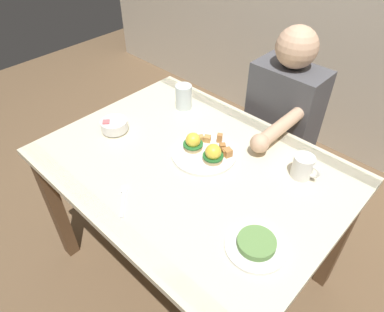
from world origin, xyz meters
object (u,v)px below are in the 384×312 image
coffee_mug (303,166)px  fork (123,199)px  dining_table (192,182)px  water_glass_near (184,98)px  eggs_benedict_plate (205,151)px  fruit_bowl (114,126)px  diner_person (279,123)px  side_plate (256,245)px

coffee_mug → fork: 0.68m
dining_table → fork: 0.33m
dining_table → fork: (-0.05, -0.31, 0.11)m
water_glass_near → eggs_benedict_plate: bearing=-32.2°
fruit_bowl → fork: size_ratio=0.94×
dining_table → eggs_benedict_plate: bearing=86.5°
dining_table → eggs_benedict_plate: size_ratio=4.44×
eggs_benedict_plate → diner_person: size_ratio=0.24×
side_plate → eggs_benedict_plate: bearing=152.1°
fork → dining_table: bearing=81.5°
fork → diner_person: diner_person is taller
fork → water_glass_near: (-0.27, 0.58, 0.05)m
coffee_mug → water_glass_near: (-0.67, 0.03, 0.00)m
dining_table → diner_person: diner_person is taller
side_plate → diner_person: (-0.38, 0.75, -0.10)m
fork → diner_person: size_ratio=0.11×
coffee_mug → fork: coffee_mug is taller
dining_table → side_plate: 0.46m
dining_table → coffee_mug: bearing=33.8°
dining_table → diner_person: 0.60m
side_plate → diner_person: size_ratio=0.18×
eggs_benedict_plate → water_glass_near: 0.38m
eggs_benedict_plate → diner_person: 0.54m
eggs_benedict_plate → fruit_bowl: bearing=-159.3°
fork → water_glass_near: bearing=114.6°
dining_table → coffee_mug: size_ratio=10.77×
fruit_bowl → water_glass_near: bearing=75.9°
dining_table → fruit_bowl: (-0.40, -0.08, 0.14)m
side_plate → diner_person: diner_person is taller
water_glass_near → diner_person: size_ratio=0.11×
water_glass_near → coffee_mug: bearing=-2.8°
fork → diner_person: (0.09, 0.91, -0.09)m
water_glass_near → diner_person: diner_person is taller
fruit_bowl → coffee_mug: (0.76, 0.32, 0.02)m
eggs_benedict_plate → dining_table: bearing=-93.5°
coffee_mug → dining_table: bearing=-146.2°
dining_table → fruit_bowl: bearing=-168.6°
water_glass_near → side_plate: water_glass_near is taller
side_plate → diner_person: bearing=116.7°
eggs_benedict_plate → diner_person: (0.04, 0.53, -0.11)m
dining_table → water_glass_near: (-0.31, 0.27, 0.16)m
dining_table → side_plate: (0.42, -0.15, 0.12)m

